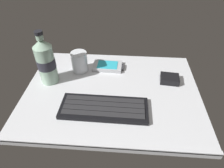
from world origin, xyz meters
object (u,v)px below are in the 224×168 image
object	(u,v)px
keyboard	(104,108)
juice_cup	(80,63)
charger_block	(170,79)
handheld_device	(108,66)
water_bottle	(46,61)

from	to	relation	value
keyboard	juice_cup	size ratio (longest dim) A/B	3.43
keyboard	charger_block	bearing A→B (deg)	34.90
keyboard	handheld_device	distance (cm)	24.08
handheld_device	juice_cup	world-z (taller)	juice_cup
keyboard	juice_cup	bearing A→B (deg)	119.61
water_bottle	charger_block	distance (cm)	47.01
handheld_device	water_bottle	distance (cm)	25.36
keyboard	water_bottle	world-z (taller)	water_bottle
water_bottle	charger_block	world-z (taller)	water_bottle
handheld_device	charger_block	bearing A→B (deg)	-16.82
juice_cup	charger_block	xyz separation A→B (cm)	(35.85, -4.54, -2.71)
water_bottle	juice_cup	bearing A→B (deg)	35.33
handheld_device	water_bottle	bearing A→B (deg)	-154.57
keyboard	handheld_device	size ratio (longest dim) A/B	2.24
juice_cup	keyboard	bearing A→B (deg)	-60.39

